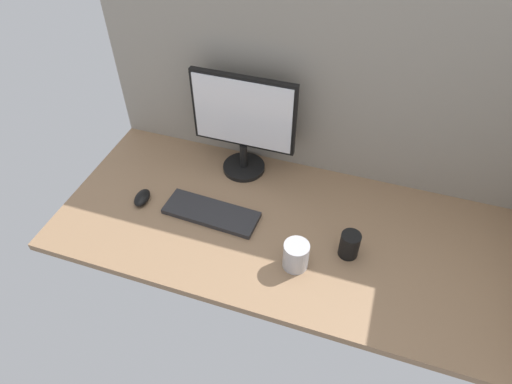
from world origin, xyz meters
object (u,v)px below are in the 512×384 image
at_px(mug_black_travel, 349,245).
at_px(keyboard, 211,213).
at_px(mouse, 142,198).
at_px(mug_steel, 296,255).
at_px(monitor, 243,121).

bearing_deg(mug_black_travel, keyboard, 177.75).
height_order(mouse, mug_black_travel, mug_black_travel).
bearing_deg(mug_steel, mouse, 170.42).
relative_size(monitor, mouse, 4.60).
height_order(keyboard, mouse, mouse).
bearing_deg(monitor, mug_steel, -51.67).
height_order(monitor, keyboard, monitor).
distance_m(mouse, mug_black_travel, 0.83).
distance_m(keyboard, mug_black_travel, 0.54).
bearing_deg(mug_steel, keyboard, 160.91).
distance_m(keyboard, mug_steel, 0.39).
relative_size(mouse, mug_steel, 0.90).
distance_m(monitor, mug_steel, 0.58).
distance_m(keyboard, mouse, 0.29).
relative_size(keyboard, mouse, 3.85).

